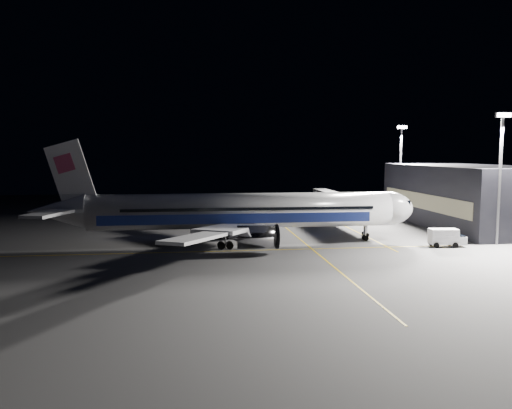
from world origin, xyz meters
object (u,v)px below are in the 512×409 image
object	(u,v)px
service_truck	(447,237)
baggage_tug	(252,230)
safety_cone_c	(192,229)
safety_cone_a	(206,231)
floodlight_mast_south	(500,166)
airliner	(236,212)
safety_cone_b	(214,230)
jet_bridge	(342,202)
floodlight_mast_north	(401,162)

from	to	relation	value
service_truck	baggage_tug	bearing A→B (deg)	158.11
baggage_tug	safety_cone_c	distance (m)	12.16
safety_cone_a	floodlight_mast_south	bearing A→B (deg)	-21.06
service_truck	safety_cone_a	bearing A→B (deg)	158.91
airliner	safety_cone_c	bearing A→B (deg)	116.32
service_truck	safety_cone_c	distance (m)	44.33
safety_cone_b	safety_cone_c	world-z (taller)	safety_cone_b
baggage_tug	jet_bridge	bearing A→B (deg)	6.77
safety_cone_c	floodlight_mast_south	bearing A→B (deg)	-22.63
floodlight_mast_south	baggage_tug	size ratio (longest dim) A/B	6.18
safety_cone_c	jet_bridge	bearing A→B (deg)	7.70
floodlight_mast_north	floodlight_mast_south	xyz separation A→B (m)	(0.00, -38.00, 0.00)
jet_bridge	floodlight_mast_north	bearing A→B (deg)	37.74
floodlight_mast_south	service_truck	distance (m)	14.06
floodlight_mast_south	safety_cone_b	bearing A→B (deg)	157.80
airliner	safety_cone_c	distance (m)	16.36
safety_cone_a	baggage_tug	bearing A→B (deg)	-23.60
floodlight_mast_north	safety_cone_c	xyz separation A→B (m)	(-48.00, -17.99, -12.08)
safety_cone_a	safety_cone_b	size ratio (longest dim) A/B	1.02
jet_bridge	safety_cone_a	distance (m)	28.55
floodlight_mast_north	baggage_tug	size ratio (longest dim) A/B	6.18
airliner	baggage_tug	size ratio (longest dim) A/B	18.36
baggage_tug	safety_cone_b	distance (m)	7.72
service_truck	safety_cone_a	distance (m)	40.91
jet_bridge	safety_cone_b	world-z (taller)	jet_bridge
floodlight_mast_north	baggage_tug	distance (m)	45.93
jet_bridge	safety_cone_c	size ratio (longest dim) A/B	59.84
airliner	floodlight_mast_north	xyz separation A→B (m)	(41.08, 31.99, 7.21)
floodlight_mast_north	safety_cone_a	world-z (taller)	floodlight_mast_north
airliner	floodlight_mast_north	world-z (taller)	floodlight_mast_north
jet_bridge	safety_cone_a	xyz separation A→B (m)	(-27.45, -6.57, -4.25)
service_truck	baggage_tug	size ratio (longest dim) A/B	1.69
jet_bridge	safety_cone_c	distance (m)	30.58
airliner	floodlight_mast_north	size ratio (longest dim) A/B	2.97
jet_bridge	floodlight_mast_south	xyz separation A→B (m)	(18.00, -24.07, 7.79)
service_truck	baggage_tug	xyz separation A→B (m)	(-28.58, 14.78, -0.57)
safety_cone_a	safety_cone_c	size ratio (longest dim) A/B	1.17
safety_cone_a	safety_cone_b	world-z (taller)	safety_cone_a
baggage_tug	airliner	bearing A→B (deg)	-134.97
airliner	floodlight_mast_north	distance (m)	52.56
floodlight_mast_north	floodlight_mast_south	size ratio (longest dim) A/B	1.00
safety_cone_a	safety_cone_c	distance (m)	3.58
floodlight_mast_north	safety_cone_b	xyz separation A→B (m)	(-44.04, -20.02, -12.04)
floodlight_mast_north	floodlight_mast_south	world-z (taller)	same
floodlight_mast_north	safety_cone_b	size ratio (longest dim) A/B	31.40
safety_cone_c	safety_cone_b	bearing A→B (deg)	-27.26
floodlight_mast_north	service_truck	bearing A→B (deg)	-102.88
jet_bridge	airliner	bearing A→B (deg)	-141.96
service_truck	safety_cone_b	size ratio (longest dim) A/B	8.57
service_truck	safety_cone_c	world-z (taller)	service_truck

